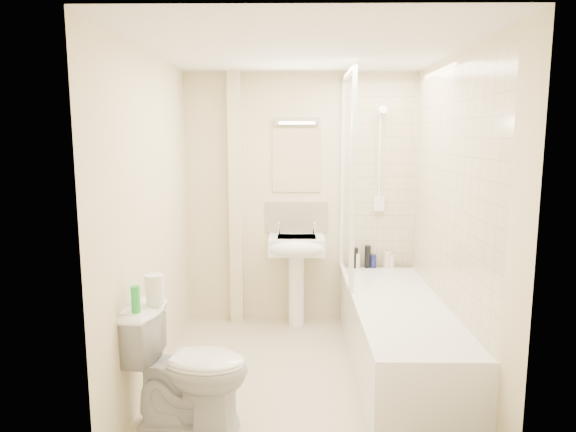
{
  "coord_description": "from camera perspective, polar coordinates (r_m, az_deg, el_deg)",
  "views": [
    {
      "loc": [
        -0.06,
        -3.67,
        1.81
      ],
      "look_at": [
        -0.11,
        0.2,
        1.21
      ],
      "focal_mm": 32.0,
      "sensor_mm": 36.0,
      "label": 1
    }
  ],
  "objects": [
    {
      "name": "floor",
      "position": [
        4.09,
        1.55,
        -17.39
      ],
      "size": [
        2.5,
        2.5,
        0.0
      ],
      "primitive_type": "plane",
      "color": "beige",
      "rests_on": "ground"
    },
    {
      "name": "wall_back",
      "position": [
        4.96,
        1.4,
        1.81
      ],
      "size": [
        2.2,
        0.02,
        2.4
      ],
      "primitive_type": "cube",
      "color": "beige",
      "rests_on": "ground"
    },
    {
      "name": "wall_left",
      "position": [
        3.86,
        -14.93,
        -0.53
      ],
      "size": [
        0.02,
        2.5,
        2.4
      ],
      "primitive_type": "cube",
      "color": "beige",
      "rests_on": "ground"
    },
    {
      "name": "wall_right",
      "position": [
        3.89,
        18.03,
        -0.58
      ],
      "size": [
        0.02,
        2.5,
        2.4
      ],
      "primitive_type": "cube",
      "color": "beige",
      "rests_on": "ground"
    },
    {
      "name": "ceiling",
      "position": [
        3.71,
        1.71,
        18.01
      ],
      "size": [
        2.2,
        2.5,
        0.02
      ],
      "primitive_type": "cube",
      "color": "white",
      "rests_on": "wall_back"
    },
    {
      "name": "tile_back",
      "position": [
        4.99,
        10.08,
        4.32
      ],
      "size": [
        0.7,
        0.01,
        1.75
      ],
      "primitive_type": "cube",
      "color": "beige",
      "rests_on": "wall_back"
    },
    {
      "name": "tile_right",
      "position": [
        3.97,
        17.54,
        2.9
      ],
      "size": [
        0.01,
        2.1,
        1.75
      ],
      "primitive_type": "cube",
      "color": "beige",
      "rests_on": "wall_right"
    },
    {
      "name": "pipe_boxing",
      "position": [
        4.93,
        -5.83,
        1.73
      ],
      "size": [
        0.12,
        0.12,
        2.4
      ],
      "primitive_type": "cube",
      "color": "beige",
      "rests_on": "ground"
    },
    {
      "name": "splashback",
      "position": [
        4.97,
        0.96,
        -0.14
      ],
      "size": [
        0.6,
        0.02,
        0.3
      ],
      "primitive_type": "cube",
      "color": "beige",
      "rests_on": "wall_back"
    },
    {
      "name": "mirror",
      "position": [
        4.91,
        0.98,
        6.2
      ],
      "size": [
        0.46,
        0.01,
        0.6
      ],
      "primitive_type": "cube",
      "color": "white",
      "rests_on": "wall_back"
    },
    {
      "name": "strip_light",
      "position": [
        4.88,
        0.99,
        10.53
      ],
      "size": [
        0.42,
        0.07,
        0.07
      ],
      "primitive_type": "cube",
      "color": "silver",
      "rests_on": "wall_back"
    },
    {
      "name": "bathtub",
      "position": [
        4.16,
        12.2,
        -12.8
      ],
      "size": [
        0.7,
        2.1,
        0.55
      ],
      "color": "white",
      "rests_on": "ground"
    },
    {
      "name": "shower_screen",
      "position": [
        4.5,
        6.59,
        4.24
      ],
      "size": [
        0.04,
        0.92,
        1.8
      ],
      "color": "white",
      "rests_on": "bathtub"
    },
    {
      "name": "shower_fixture",
      "position": [
        4.93,
        10.18,
        5.68
      ],
      "size": [
        0.1,
        0.16,
        0.99
      ],
      "color": "white",
      "rests_on": "wall_back"
    },
    {
      "name": "pedestal_sink",
      "position": [
        4.81,
        0.96,
        -4.42
      ],
      "size": [
        0.52,
        0.48,
        1.0
      ],
      "color": "white",
      "rests_on": "ground"
    },
    {
      "name": "bottle_black_a",
      "position": [
        5.0,
        7.4,
        -4.63
      ],
      "size": [
        0.06,
        0.06,
        0.2
      ],
      "primitive_type": "cylinder",
      "color": "black",
      "rests_on": "bathtub"
    },
    {
      "name": "bottle_white_a",
      "position": [
        5.01,
        7.66,
        -4.93
      ],
      "size": [
        0.06,
        0.06,
        0.14
      ],
      "primitive_type": "cylinder",
      "color": "white",
      "rests_on": "bathtub"
    },
    {
      "name": "bottle_black_b",
      "position": [
        5.01,
        8.84,
        -4.49
      ],
      "size": [
        0.06,
        0.06,
        0.22
      ],
      "primitive_type": "cylinder",
      "color": "black",
      "rests_on": "bathtub"
    },
    {
      "name": "bottle_blue",
      "position": [
        5.03,
        9.47,
        -4.98
      ],
      "size": [
        0.06,
        0.06,
        0.13
      ],
      "primitive_type": "cylinder",
      "color": "navy",
      "rests_on": "bathtub"
    },
    {
      "name": "bottle_cream",
      "position": [
        5.05,
        10.95,
        -4.81
      ],
      "size": [
        0.07,
        0.07,
        0.16
      ],
      "primitive_type": "cylinder",
      "color": "beige",
      "rests_on": "bathtub"
    },
    {
      "name": "bottle_white_b",
      "position": [
        5.06,
        11.43,
        -4.98
      ],
      "size": [
        0.06,
        0.06,
        0.12
      ],
      "primitive_type": "cylinder",
      "color": "silver",
      "rests_on": "bathtub"
    },
    {
      "name": "toilet",
      "position": [
        3.41,
        -10.96,
        -16.08
      ],
      "size": [
        0.63,
        0.86,
        0.77
      ],
      "primitive_type": "imported",
      "rotation": [
        0.0,
        0.0,
        1.44
      ],
      "color": "white",
      "rests_on": "ground"
    },
    {
      "name": "toilet_roll_lower",
      "position": [
        3.36,
        -14.53,
        -8.72
      ],
      "size": [
        0.11,
        0.11,
        0.09
      ],
      "primitive_type": "cylinder",
      "color": "white",
      "rests_on": "toilet"
    },
    {
      "name": "toilet_roll_upper",
      "position": [
        3.33,
        -14.63,
        -7.2
      ],
      "size": [
        0.12,
        0.12,
        0.1
      ],
      "primitive_type": "cylinder",
      "color": "white",
      "rests_on": "toilet_roll_lower"
    },
    {
      "name": "green_bottle",
      "position": [
        3.22,
        -16.58,
        -8.87
      ],
      "size": [
        0.05,
        0.05,
        0.16
      ],
      "primitive_type": "cylinder",
      "color": "green",
      "rests_on": "toilet"
    }
  ]
}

